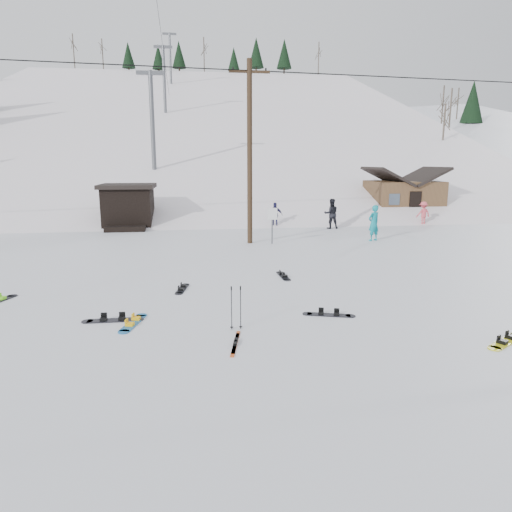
{
  "coord_description": "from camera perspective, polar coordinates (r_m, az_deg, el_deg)",
  "views": [
    {
      "loc": [
        -0.81,
        -9.15,
        4.14
      ],
      "look_at": [
        0.96,
        3.96,
        1.4
      ],
      "focal_mm": 32.0,
      "sensor_mm": 36.0,
      "label": 1
    }
  ],
  "objects": [
    {
      "name": "board_scatter_b",
      "position": [
        15.32,
        -9.21,
        -4.04
      ],
      "size": [
        0.45,
        1.34,
        0.1
      ],
      "rotation": [
        0.0,
        0.0,
        1.39
      ],
      "color": "black",
      "rests_on": "ground"
    },
    {
      "name": "skier_teal",
      "position": [
        25.05,
        14.5,
        4.02
      ],
      "size": [
        0.82,
        0.7,
        1.9
      ],
      "primitive_type": "imported",
      "rotation": [
        0.0,
        0.0,
        3.56
      ],
      "color": "#0E8592",
      "rests_on": "ground"
    },
    {
      "name": "board_scatter_a",
      "position": [
        12.79,
        -17.47,
        -7.61
      ],
      "size": [
        1.61,
        0.31,
        0.11
      ],
      "rotation": [
        0.0,
        0.0,
        -0.01
      ],
      "color": "black",
      "rests_on": "ground"
    },
    {
      "name": "skier_navy",
      "position": [
        29.37,
        2.42,
        5.16
      ],
      "size": [
        0.98,
        0.54,
        1.59
      ],
      "primitive_type": "imported",
      "rotation": [
        0.0,
        0.0,
        2.97
      ],
      "color": "#1D1C46",
      "rests_on": "ground"
    },
    {
      "name": "ski_poles",
      "position": [
        11.47,
        -2.51,
        -6.42
      ],
      "size": [
        0.31,
        0.08,
        1.12
      ],
      "color": "black",
      "rests_on": "ground"
    },
    {
      "name": "skier_dark",
      "position": [
        29.13,
        9.38,
        5.24
      ],
      "size": [
        0.94,
        0.75,
        1.88
      ],
      "primitive_type": "imported",
      "rotation": [
        0.0,
        0.0,
        3.1
      ],
      "color": "black",
      "rests_on": "ground"
    },
    {
      "name": "treeline_crest",
      "position": [
        95.25,
        -7.3,
        9.12
      ],
      "size": [
        50.0,
        6.0,
        10.0
      ],
      "primitive_type": null,
      "color": "black",
      "rests_on": "ski_slope"
    },
    {
      "name": "ridge_right",
      "position": [
        72.35,
        24.97,
        -1.48
      ],
      "size": [
        45.66,
        93.98,
        54.59
      ],
      "primitive_type": "cube",
      "rotation": [
        0.21,
        -0.05,
        -0.12
      ],
      "color": "silver",
      "rests_on": "ground"
    },
    {
      "name": "board_scatter_f",
      "position": [
        16.83,
        3.43,
        -2.47
      ],
      "size": [
        0.32,
        1.44,
        0.1
      ],
      "rotation": [
        0.0,
        0.0,
        1.62
      ],
      "color": "black",
      "rests_on": "ground"
    },
    {
      "name": "skier_pink",
      "position": [
        32.49,
        20.17,
        5.04
      ],
      "size": [
        1.08,
        0.73,
        1.54
      ],
      "primitive_type": "imported",
      "rotation": [
        0.0,
        0.0,
        3.31
      ],
      "color": "#E04F5B",
      "rests_on": "ground"
    },
    {
      "name": "cabin",
      "position": [
        36.82,
        17.89,
        7.01
      ],
      "size": [
        5.39,
        4.4,
        3.77
      ],
      "color": "brown",
      "rests_on": "ground"
    },
    {
      "name": "lift_tower_far",
      "position": [
        80.96,
        -10.68,
        23.43
      ],
      "size": [
        2.2,
        0.36,
        8.0
      ],
      "color": "#595B60",
      "rests_on": "ski_slope"
    },
    {
      "name": "lift_tower_mid",
      "position": [
        60.11,
        -11.42,
        21.28
      ],
      "size": [
        2.2,
        0.36,
        8.0
      ],
      "color": "#595B60",
      "rests_on": "ski_slope"
    },
    {
      "name": "ski_slope",
      "position": [
        66.16,
        -6.77,
        -2.5
      ],
      "size": [
        60.0,
        85.24,
        65.97
      ],
      "primitive_type": "cube",
      "rotation": [
        0.31,
        0.0,
        0.0
      ],
      "color": "white",
      "rests_on": "ground"
    },
    {
      "name": "board_scatter_d",
      "position": [
        12.78,
        9.08,
        -7.22
      ],
      "size": [
        1.39,
        0.61,
        0.1
      ],
      "rotation": [
        0.0,
        0.0,
        -0.29
      ],
      "color": "black",
      "rests_on": "ground"
    },
    {
      "name": "lift_hut",
      "position": [
        30.51,
        -15.65,
        6.06
      ],
      "size": [
        3.4,
        4.1,
        2.75
      ],
      "color": "black",
      "rests_on": "ground"
    },
    {
      "name": "treeline_right",
      "position": [
        63.16,
        28.17,
        6.58
      ],
      "size": [
        20.0,
        60.0,
        10.0
      ],
      "primitive_type": null,
      "color": "black",
      "rests_on": "ground"
    },
    {
      "name": "lift_tower_near",
      "position": [
        39.46,
        -12.86,
        16.83
      ],
      "size": [
        2.2,
        0.36,
        8.0
      ],
      "color": "#595B60",
      "rests_on": "ski_slope"
    },
    {
      "name": "utility_pole",
      "position": [
        23.33,
        -0.8,
        13.03
      ],
      "size": [
        2.0,
        0.26,
        9.0
      ],
      "color": "#3A2819",
      "rests_on": "ground"
    },
    {
      "name": "hero_snowboard",
      "position": [
        12.43,
        -15.12,
        -8.04
      ],
      "size": [
        0.59,
        1.5,
        0.11
      ],
      "rotation": [
        0.0,
        0.0,
        1.33
      ],
      "color": "#1B6EB4",
      "rests_on": "ground"
    },
    {
      "name": "trail_sign",
      "position": [
        23.24,
        2.05,
        4.62
      ],
      "size": [
        0.5,
        0.09,
        1.85
      ],
      "color": "#595B60",
      "rests_on": "ground"
    },
    {
      "name": "hero_skis",
      "position": [
        10.77,
        -2.59,
        -10.78
      ],
      "size": [
        0.37,
        1.51,
        0.08
      ],
      "rotation": [
        0.0,
        0.0,
        -0.19
      ],
      "color": "#AA3D11",
      "rests_on": "ground"
    },
    {
      "name": "board_scatter_e",
      "position": [
        12.34,
        28.8,
        -9.28
      ],
      "size": [
        1.37,
        0.97,
        0.11
      ],
      "rotation": [
        0.0,
        0.0,
        0.56
      ],
      "color": "yellow",
      "rests_on": "ground"
    },
    {
      "name": "ground",
      "position": [
        10.08,
        -2.47,
        -12.56
      ],
      "size": [
        200.0,
        200.0,
        0.0
      ],
      "primitive_type": "plane",
      "color": "silver",
      "rests_on": "ground"
    }
  ]
}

